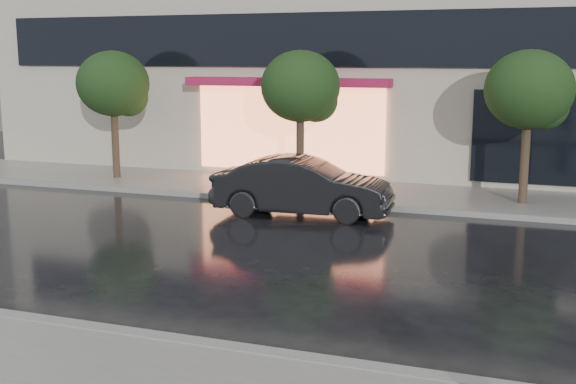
% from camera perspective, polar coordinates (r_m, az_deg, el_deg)
% --- Properties ---
extents(ground, '(120.00, 120.00, 0.00)m').
position_cam_1_polar(ground, '(10.38, -0.95, -10.88)').
color(ground, black).
rests_on(ground, ground).
extents(sidewalk_far, '(60.00, 3.50, 0.12)m').
position_cam_1_polar(sidewalk_far, '(19.94, 9.39, -0.31)').
color(sidewalk_far, slate).
rests_on(sidewalk_far, ground).
extents(curb_near, '(60.00, 0.25, 0.14)m').
position_cam_1_polar(curb_near, '(9.49, -3.11, -12.57)').
color(curb_near, gray).
rests_on(curb_near, ground).
extents(curb_far, '(60.00, 0.25, 0.14)m').
position_cam_1_polar(curb_far, '(18.25, 8.41, -1.27)').
color(curb_far, gray).
rests_on(curb_far, ground).
extents(tree_far_west, '(2.20, 2.20, 3.99)m').
position_cam_1_polar(tree_far_west, '(22.72, -13.49, 8.14)').
color(tree_far_west, '#33261C').
rests_on(tree_far_west, ground).
extents(tree_mid_west, '(2.20, 2.20, 3.99)m').
position_cam_1_polar(tree_mid_west, '(20.11, 1.18, 8.14)').
color(tree_mid_west, '#33261C').
rests_on(tree_mid_west, ground).
extents(tree_mid_east, '(2.20, 2.20, 3.99)m').
position_cam_1_polar(tree_mid_east, '(19.09, 18.68, 7.45)').
color(tree_mid_east, '#33261C').
rests_on(tree_mid_east, ground).
extents(parked_car, '(4.39, 1.76, 1.42)m').
position_cam_1_polar(parked_car, '(17.43, 1.16, 0.42)').
color(parked_car, black).
rests_on(parked_car, ground).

